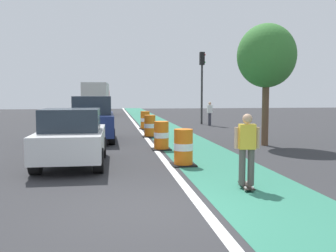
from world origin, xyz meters
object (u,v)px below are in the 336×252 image
(traffic_barrel_front, at_px, (183,148))
(delivery_truck_down_block, at_px, (97,97))
(traffic_barrel_mid, at_px, (161,136))
(traffic_barrel_far, at_px, (145,120))
(traffic_barrel_back, at_px, (150,126))
(skateboarder_on_lane, at_px, (247,148))
(pedestrian_crossing, at_px, (210,113))
(parked_suv_second, at_px, (93,118))
(street_tree_sidewalk, at_px, (266,56))
(traffic_light_corner, at_px, (202,75))
(parked_sedan_nearest, at_px, (72,138))

(traffic_barrel_front, relative_size, delivery_truck_down_block, 0.14)
(traffic_barrel_mid, relative_size, traffic_barrel_far, 1.00)
(traffic_barrel_front, relative_size, traffic_barrel_back, 1.00)
(skateboarder_on_lane, xyz_separation_m, pedestrian_crossing, (3.61, 16.97, -0.05))
(pedestrian_crossing, bearing_deg, traffic_barrel_back, -126.97)
(traffic_barrel_mid, height_order, traffic_barrel_far, same)
(parked_suv_second, height_order, traffic_barrel_front, parked_suv_second)
(traffic_barrel_back, bearing_deg, delivery_truck_down_block, 99.47)
(traffic_barrel_far, xyz_separation_m, delivery_truck_down_block, (-3.51, 15.87, 1.31))
(street_tree_sidewalk, bearing_deg, traffic_barrel_front, -137.12)
(pedestrian_crossing, bearing_deg, street_tree_sidewalk, -91.73)
(traffic_light_corner, bearing_deg, parked_sedan_nearest, -116.93)
(traffic_barrel_back, height_order, delivery_truck_down_block, delivery_truck_down_block)
(traffic_barrel_mid, distance_m, traffic_barrel_far, 8.76)
(skateboarder_on_lane, height_order, traffic_barrel_far, skateboarder_on_lane)
(traffic_barrel_front, bearing_deg, delivery_truck_down_block, 97.35)
(delivery_truck_down_block, bearing_deg, traffic_barrel_far, -77.52)
(skateboarder_on_lane, xyz_separation_m, traffic_barrel_mid, (-1.12, 6.25, -0.38))
(skateboarder_on_lane, xyz_separation_m, traffic_barrel_front, (-0.88, 2.95, -0.38))
(traffic_barrel_far, distance_m, traffic_light_corner, 6.20)
(traffic_barrel_far, bearing_deg, street_tree_sidewalk, -62.37)
(traffic_barrel_mid, distance_m, pedestrian_crossing, 11.72)
(traffic_barrel_back, xyz_separation_m, traffic_light_corner, (4.49, 7.60, 2.97))
(traffic_barrel_front, bearing_deg, traffic_barrel_mid, 94.02)
(parked_sedan_nearest, height_order, pedestrian_crossing, parked_sedan_nearest)
(skateboarder_on_lane, bearing_deg, delivery_truck_down_block, 98.26)
(delivery_truck_down_block, relative_size, traffic_light_corner, 1.51)
(parked_suv_second, height_order, delivery_truck_down_block, delivery_truck_down_block)
(parked_suv_second, bearing_deg, traffic_light_corner, 50.76)
(parked_sedan_nearest, relative_size, traffic_barrel_back, 3.77)
(traffic_barrel_front, bearing_deg, parked_suv_second, 114.47)
(parked_sedan_nearest, distance_m, delivery_truck_down_block, 27.46)
(traffic_light_corner, xyz_separation_m, pedestrian_crossing, (0.24, -1.32, -2.64))
(pedestrian_crossing, relative_size, street_tree_sidewalk, 0.32)
(parked_sedan_nearest, relative_size, pedestrian_crossing, 2.56)
(parked_suv_second, height_order, pedestrian_crossing, parked_suv_second)
(skateboarder_on_lane, xyz_separation_m, parked_sedan_nearest, (-4.17, 3.44, -0.08))
(traffic_barrel_back, height_order, traffic_barrel_far, same)
(traffic_barrel_far, bearing_deg, skateboarder_on_lane, -86.29)
(traffic_barrel_front, relative_size, traffic_barrel_far, 1.00)
(parked_sedan_nearest, distance_m, traffic_barrel_back, 7.87)
(pedestrian_crossing, bearing_deg, parked_suv_second, -134.76)
(pedestrian_crossing, bearing_deg, traffic_barrel_far, -156.89)
(street_tree_sidewalk, bearing_deg, traffic_barrel_mid, -172.43)
(street_tree_sidewalk, bearing_deg, pedestrian_crossing, 88.27)
(skateboarder_on_lane, height_order, traffic_light_corner, traffic_light_corner)
(traffic_barrel_back, bearing_deg, street_tree_sidewalk, -41.05)
(skateboarder_on_lane, height_order, parked_sedan_nearest, parked_sedan_nearest)
(skateboarder_on_lane, distance_m, delivery_truck_down_block, 31.22)
(pedestrian_crossing, bearing_deg, delivery_truck_down_block, 120.19)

